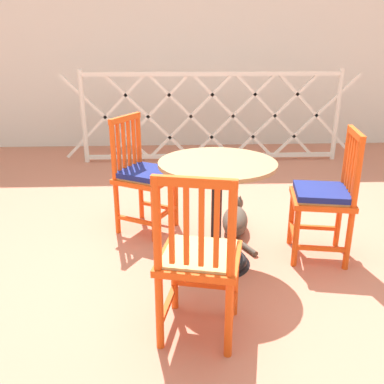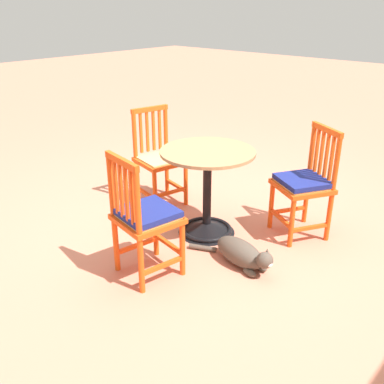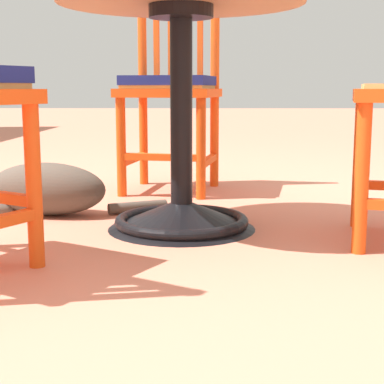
# 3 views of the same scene
# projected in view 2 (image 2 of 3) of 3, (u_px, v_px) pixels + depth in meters

# --- Properties ---
(ground_plane) EXTENTS (24.00, 24.00, 0.00)m
(ground_plane) POSITION_uv_depth(u_px,v_px,m) (204.00, 226.00, 3.79)
(ground_plane) COLOR #C6755B
(cafe_table) EXTENTS (0.76, 0.76, 0.73)m
(cafe_table) POSITION_uv_depth(u_px,v_px,m) (207.00, 202.00, 3.59)
(cafe_table) COLOR black
(cafe_table) RESTS_ON ground_plane
(orange_chair_tucked_in) EXTENTS (0.46, 0.46, 0.91)m
(orange_chair_tucked_in) POSITION_uv_depth(u_px,v_px,m) (145.00, 218.00, 2.97)
(orange_chair_tucked_in) COLOR #E04C14
(orange_chair_tucked_in) RESTS_ON ground_plane
(orange_chair_at_corner) EXTENTS (0.55, 0.55, 0.91)m
(orange_chair_at_corner) POSITION_uv_depth(u_px,v_px,m) (304.00, 184.00, 3.51)
(orange_chair_at_corner) COLOR #E04C14
(orange_chair_at_corner) RESTS_ON ground_plane
(orange_chair_by_planter) EXTENTS (0.48, 0.48, 0.91)m
(orange_chair_by_planter) POSITION_uv_depth(u_px,v_px,m) (159.00, 160.00, 4.09)
(orange_chair_by_planter) COLOR #E04C14
(orange_chair_by_planter) RESTS_ON ground_plane
(tabby_cat) EXTENTS (0.27, 0.74, 0.23)m
(tabby_cat) POSITION_uv_depth(u_px,v_px,m) (243.00, 254.00, 3.20)
(tabby_cat) COLOR #4C4238
(tabby_cat) RESTS_ON ground_plane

